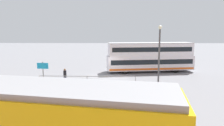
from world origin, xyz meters
name	(u,v)px	position (x,y,z in m)	size (l,w,h in m)	color
ground_plane	(108,77)	(0.00, 0.00, 0.00)	(160.00, 160.00, 0.00)	slate
double_decker_bus	(150,57)	(-5.57, -3.67, 2.05)	(11.91, 4.20, 4.01)	silver
pedestrian_near_railing	(65,75)	(4.40, 3.36, 0.95)	(0.44, 0.44, 1.66)	#33384C
pedestrian_crossing	(94,93)	(0.69, 9.80, 1.02)	(0.36, 0.36, 1.76)	black
pedestrian_railing	(87,79)	(1.97, 4.27, 0.75)	(9.73, 0.24, 1.08)	gray
info_sign	(43,69)	(6.69, 3.34, 1.64)	(1.21, 0.18, 2.35)	slate
street_lamp	(159,52)	(-4.95, 5.08, 3.56)	(0.36, 0.36, 6.01)	#4C4C51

